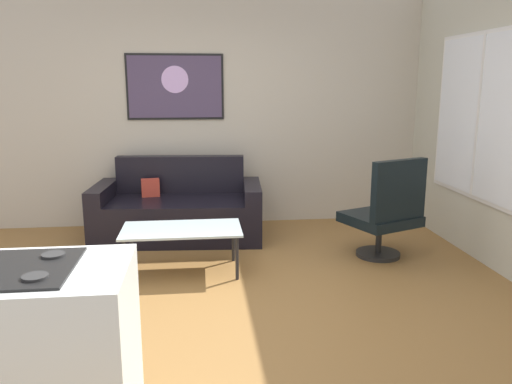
{
  "coord_description": "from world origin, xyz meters",
  "views": [
    {
      "loc": [
        -0.1,
        -3.75,
        1.71
      ],
      "look_at": [
        0.43,
        0.9,
        0.7
      ],
      "focal_mm": 35.65,
      "sensor_mm": 36.0,
      "label": 1
    }
  ],
  "objects_px": {
    "couch": "(179,212)",
    "armchair": "(387,212)",
    "coffee_table": "(182,232)",
    "wall_painting": "(175,87)"
  },
  "relations": [
    {
      "from": "couch",
      "to": "armchair",
      "type": "relative_size",
      "value": 1.87
    },
    {
      "from": "couch",
      "to": "armchair",
      "type": "bearing_deg",
      "value": -25.08
    },
    {
      "from": "couch",
      "to": "coffee_table",
      "type": "distance_m",
      "value": 1.11
    },
    {
      "from": "couch",
      "to": "wall_painting",
      "type": "height_order",
      "value": "wall_painting"
    },
    {
      "from": "coffee_table",
      "to": "armchair",
      "type": "bearing_deg",
      "value": 4.1
    },
    {
      "from": "coffee_table",
      "to": "wall_painting",
      "type": "distance_m",
      "value": 2.09
    },
    {
      "from": "couch",
      "to": "armchair",
      "type": "height_order",
      "value": "armchair"
    },
    {
      "from": "couch",
      "to": "wall_painting",
      "type": "distance_m",
      "value": 1.47
    },
    {
      "from": "couch",
      "to": "wall_painting",
      "type": "relative_size",
      "value": 1.67
    },
    {
      "from": "coffee_table",
      "to": "armchair",
      "type": "xyz_separation_m",
      "value": [
        1.98,
        0.14,
        0.09
      ]
    }
  ]
}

